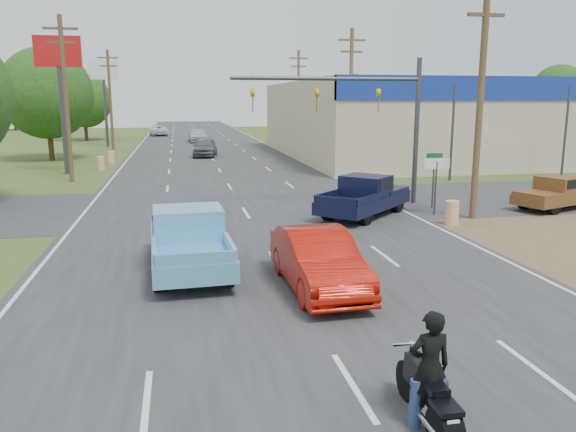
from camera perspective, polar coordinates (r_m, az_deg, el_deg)
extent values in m
plane|color=#394B1E|center=(10.54, 6.63, -16.87)|extent=(200.00, 200.00, 0.00)
cube|color=#2D2D30|center=(49.14, -7.65, 5.73)|extent=(15.00, 180.00, 0.02)
cube|color=#2D2D30|center=(27.42, -4.79, 1.11)|extent=(120.00, 10.00, 0.02)
cube|color=brown|center=(23.92, 24.83, -1.53)|extent=(8.00, 18.00, 0.01)
cube|color=#B7A88C|center=(60.03, 24.82, 8.99)|extent=(50.00, 28.00, 6.60)
cylinder|color=#4C3823|center=(25.08, 18.94, 11.01)|extent=(0.28, 0.28, 10.00)
cube|color=#4C3823|center=(25.31, 19.48, 18.72)|extent=(1.60, 0.14, 0.14)
cylinder|color=#4C3823|center=(41.69, 6.38, 11.59)|extent=(0.28, 0.28, 10.00)
cube|color=#4C3823|center=(41.90, 6.51, 17.34)|extent=(2.00, 0.14, 0.14)
cube|color=#4C3823|center=(41.83, 6.49, 16.25)|extent=(1.60, 0.14, 0.14)
cylinder|color=#4C3823|center=(59.12, 1.07, 11.67)|extent=(0.28, 0.28, 10.00)
cube|color=#4C3823|center=(59.26, 1.09, 15.73)|extent=(2.00, 0.14, 0.14)
cube|color=#4C3823|center=(59.21, 1.08, 14.96)|extent=(1.60, 0.14, 0.14)
cylinder|color=#4C3823|center=(37.39, -21.63, 10.85)|extent=(0.28, 0.28, 10.00)
cube|color=#4C3823|center=(37.62, -22.13, 17.24)|extent=(2.00, 0.14, 0.14)
cube|color=#4C3823|center=(37.54, -22.03, 16.03)|extent=(1.60, 0.14, 0.14)
cylinder|color=#4C3823|center=(61.16, -17.60, 11.14)|extent=(0.28, 0.28, 10.00)
cube|color=#4C3823|center=(61.30, -17.85, 15.06)|extent=(2.00, 0.14, 0.14)
cube|color=#4C3823|center=(61.25, -17.80, 14.31)|extent=(1.60, 0.14, 0.14)
cylinder|color=#422D19|center=(52.00, -22.97, 7.02)|extent=(0.44, 0.44, 3.24)
sphere|color=#1A4112|center=(51.90, -23.33, 11.37)|extent=(7.56, 7.56, 7.56)
cylinder|color=#422D19|center=(75.73, -19.85, 8.30)|extent=(0.44, 0.44, 2.88)
sphere|color=#1A4112|center=(75.65, -20.03, 10.95)|extent=(6.72, 6.72, 6.72)
cylinder|color=#422D19|center=(97.84, 25.54, 8.68)|extent=(0.44, 0.44, 3.60)
sphere|color=#1A4112|center=(97.80, 25.77, 11.25)|extent=(8.40, 8.40, 8.40)
cylinder|color=#422D19|center=(108.94, 6.62, 9.87)|extent=(0.44, 0.44, 3.42)
sphere|color=#1A4112|center=(108.90, 6.67, 12.07)|extent=(7.98, 7.98, 7.98)
cylinder|color=#422D19|center=(107.32, -26.02, 8.86)|extent=(0.44, 0.44, 3.78)
sphere|color=#1A4112|center=(107.29, -26.24, 11.31)|extent=(8.82, 8.82, 8.82)
cylinder|color=orange|center=(23.92, 16.30, 0.31)|extent=(0.56, 0.56, 1.00)
cylinder|color=orange|center=(31.73, 9.95, 3.31)|extent=(0.56, 0.56, 1.00)
cylinder|color=orange|center=(43.40, -18.48, 5.11)|extent=(0.56, 0.56, 1.00)
cylinder|color=orange|center=(47.32, -17.52, 5.66)|extent=(0.56, 0.56, 1.00)
cylinder|color=#3F3F44|center=(41.50, -21.97, 10.14)|extent=(0.30, 0.30, 9.00)
cube|color=#B21414|center=(41.62, -22.37, 15.22)|extent=(3.00, 0.35, 2.00)
cylinder|color=#3F3F44|center=(65.25, -18.07, 10.67)|extent=(0.30, 0.30, 9.00)
cube|color=white|center=(65.32, -18.28, 13.91)|extent=(3.00, 0.35, 2.00)
cylinder|color=#3F3F44|center=(25.65, 14.76, 2.72)|extent=(0.08, 0.08, 2.40)
cube|color=white|center=(25.51, 14.88, 5.16)|extent=(1.20, 0.05, 0.45)
cylinder|color=#3F3F44|center=(27.24, 14.53, 3.24)|extent=(0.08, 0.08, 2.40)
cube|color=#0C591E|center=(27.09, 14.67, 5.96)|extent=(0.80, 0.04, 0.22)
cylinder|color=#3F3F44|center=(28.25, 12.91, 8.30)|extent=(0.24, 0.24, 7.00)
cylinder|color=#3F3F44|center=(26.73, 4.04, 13.75)|extent=(9.00, 0.18, 0.18)
imported|color=gold|center=(27.47, 9.19, 12.64)|extent=(0.18, 0.40, 1.10)
imported|color=gold|center=(26.59, 2.96, 12.80)|extent=(0.18, 0.40, 1.10)
imported|color=gold|center=(26.03, -3.63, 12.82)|extent=(0.18, 0.40, 1.10)
imported|color=#AE1308|center=(15.12, 3.09, -4.56)|extent=(1.87, 4.92, 1.60)
cylinder|color=black|center=(9.00, 15.67, -20.18)|extent=(0.34, 0.68, 0.68)
cylinder|color=black|center=(10.18, 11.93, -16.02)|extent=(0.14, 0.68, 0.68)
cube|color=black|center=(9.46, 13.69, -16.33)|extent=(0.25, 1.24, 0.31)
cube|color=black|center=(9.57, 13.12, -14.56)|extent=(0.28, 0.57, 0.23)
cube|color=black|center=(9.13, 14.54, -16.28)|extent=(0.32, 0.57, 0.10)
cylinder|color=white|center=(9.73, 12.46, -12.55)|extent=(0.67, 0.06, 0.05)
cube|color=white|center=(8.71, 16.43, -19.64)|extent=(0.19, 0.02, 0.12)
imported|color=black|center=(9.21, 14.17, -15.22)|extent=(0.67, 0.45, 1.83)
cylinder|color=black|center=(18.78, -13.14, -2.77)|extent=(0.37, 0.89, 0.88)
cylinder|color=black|center=(18.87, -7.54, -2.49)|extent=(0.37, 0.89, 0.88)
cylinder|color=black|center=(15.48, -12.97, -5.86)|extent=(0.37, 0.89, 0.88)
cylinder|color=black|center=(15.59, -6.16, -5.49)|extent=(0.37, 0.89, 0.88)
cube|color=#64B0D8|center=(17.09, -10.01, -3.23)|extent=(2.45, 5.79, 0.57)
cube|color=#64B0D8|center=(18.66, -10.40, -0.84)|extent=(2.18, 2.26, 0.20)
cube|color=#64B0D8|center=(17.02, -10.12, -0.71)|extent=(2.09, 1.80, 0.93)
cube|color=black|center=(16.99, -10.14, -0.17)|extent=(2.12, 1.46, 0.49)
cube|color=#64B0D8|center=(14.28, -9.32, -4.36)|extent=(2.02, 0.18, 0.33)
cylinder|color=black|center=(26.75, 7.61, 1.66)|extent=(0.81, 0.81, 0.83)
cylinder|color=black|center=(26.03, 11.05, 1.27)|extent=(0.81, 0.81, 0.83)
cylinder|color=black|center=(23.93, 4.12, 0.55)|extent=(0.81, 0.81, 0.83)
cylinder|color=black|center=(23.13, 7.87, 0.08)|extent=(0.81, 0.81, 0.83)
cube|color=black|center=(24.90, 7.75, 1.45)|extent=(5.31, 5.29, 0.54)
cube|color=black|center=(26.29, 9.35, 2.70)|extent=(2.85, 2.85, 0.19)
cube|color=black|center=(24.88, 7.90, 3.09)|extent=(2.50, 2.50, 0.88)
cube|color=black|center=(24.85, 7.91, 3.44)|extent=(2.30, 2.30, 0.47)
cube|color=black|center=(22.51, 4.76, 1.51)|extent=(1.41, 1.42, 0.31)
cylinder|color=black|center=(27.69, 25.40, 0.84)|extent=(0.76, 0.50, 0.71)
cylinder|color=black|center=(28.51, 22.89, 1.34)|extent=(0.76, 0.50, 0.71)
cylinder|color=black|center=(30.80, 25.92, 1.79)|extent=(0.76, 0.50, 0.71)
cube|color=brown|center=(29.21, 25.71, 1.72)|extent=(4.96, 3.29, 0.46)
cube|color=brown|center=(28.02, 24.21, 2.08)|extent=(2.24, 2.20, 0.16)
cube|color=brown|center=(29.05, 25.71, 2.88)|extent=(1.88, 2.02, 0.76)
cube|color=black|center=(29.03, 25.74, 3.14)|extent=(1.63, 1.96, 0.40)
imported|color=#56565B|center=(51.68, -8.42, 6.90)|extent=(2.60, 5.06, 1.65)
imported|color=#BABBC0|center=(69.96, -9.16, 8.05)|extent=(2.23, 5.25, 1.51)
imported|color=white|center=(83.74, -13.00, 8.45)|extent=(2.80, 5.32, 1.43)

